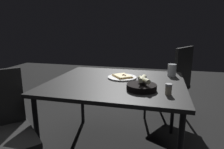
# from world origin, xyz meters

# --- Properties ---
(ground) EXTENTS (8.00, 8.00, 0.00)m
(ground) POSITION_xyz_m (0.00, 0.00, 0.00)
(ground) COLOR black
(dining_table) EXTENTS (1.20, 1.05, 0.70)m
(dining_table) POSITION_xyz_m (0.00, 0.00, 0.65)
(dining_table) COLOR black
(dining_table) RESTS_ON ground
(pizza_plate) EXTENTS (0.28, 0.28, 0.04)m
(pizza_plate) POSITION_xyz_m (-0.03, -0.12, 0.71)
(pizza_plate) COLOR white
(pizza_plate) RESTS_ON dining_table
(bread_basket) EXTENTS (0.23, 0.23, 0.11)m
(bread_basket) POSITION_xyz_m (-0.25, 0.20, 0.74)
(bread_basket) COLOR black
(bread_basket) RESTS_ON dining_table
(beer_glass) EXTENTS (0.08, 0.08, 0.12)m
(beer_glass) POSITION_xyz_m (-0.49, -0.32, 0.76)
(beer_glass) COLOR silver
(beer_glass) RESTS_ON dining_table
(pepper_shaker) EXTENTS (0.05, 0.05, 0.08)m
(pepper_shaker) POSITION_xyz_m (-0.45, 0.27, 0.74)
(pepper_shaker) COLOR #BFB299
(pepper_shaker) RESTS_ON dining_table
(chair_far) EXTENTS (0.60, 0.60, 0.95)m
(chair_far) POSITION_xyz_m (-0.55, -0.80, 0.53)
(chair_far) COLOR black
(chair_far) RESTS_ON ground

